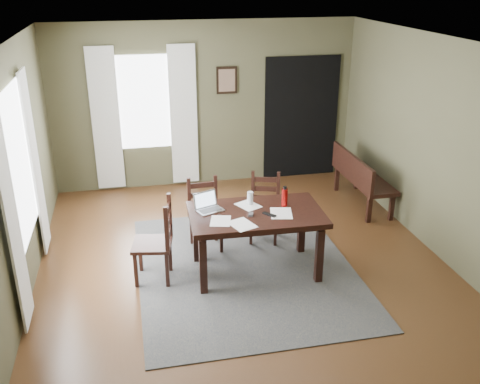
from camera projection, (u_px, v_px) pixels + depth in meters
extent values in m
cube|color=#492C16|center=(245.00, 268.00, 6.62)|extent=(5.00, 6.00, 0.01)
cube|color=#4D4C32|center=(206.00, 105.00, 8.80)|extent=(5.00, 0.02, 2.70)
cube|color=#4D4C32|center=(349.00, 323.00, 3.39)|extent=(5.00, 0.02, 2.70)
cube|color=#4D4C32|center=(14.00, 183.00, 5.61)|extent=(0.02, 6.00, 2.70)
cube|color=#4D4C32|center=(443.00, 151.00, 6.58)|extent=(0.02, 6.00, 2.70)
cube|color=white|center=(246.00, 44.00, 5.57)|extent=(5.00, 6.00, 0.02)
cube|color=#3B3B3B|center=(245.00, 268.00, 6.61)|extent=(2.60, 3.20, 0.01)
cube|color=black|center=(256.00, 214.00, 6.26)|extent=(1.59, 0.99, 0.06)
cube|color=black|center=(256.00, 219.00, 6.29)|extent=(1.42, 0.82, 0.05)
cube|color=black|center=(203.00, 266.00, 5.98)|extent=(0.09, 0.09, 0.67)
cube|color=black|center=(196.00, 237.00, 6.64)|extent=(0.09, 0.09, 0.67)
cube|color=black|center=(319.00, 256.00, 6.21)|extent=(0.09, 0.09, 0.67)
cube|color=black|center=(301.00, 228.00, 6.87)|extent=(0.09, 0.09, 0.67)
cube|color=black|center=(152.00, 244.00, 6.21)|extent=(0.52, 0.52, 0.04)
cube|color=black|center=(140.00, 255.00, 6.46)|extent=(0.05, 0.05, 0.43)
cube|color=black|center=(170.00, 254.00, 6.47)|extent=(0.05, 0.05, 0.43)
cube|color=black|center=(136.00, 270.00, 6.13)|extent=(0.05, 0.05, 0.43)
cube|color=black|center=(167.00, 270.00, 6.14)|extent=(0.05, 0.05, 0.43)
cube|color=black|center=(170.00, 215.00, 6.28)|extent=(0.06, 0.06, 0.55)
cube|color=black|center=(167.00, 230.00, 5.93)|extent=(0.06, 0.06, 0.55)
cube|color=black|center=(169.00, 234.00, 6.16)|extent=(0.09, 0.33, 0.07)
cube|color=black|center=(168.00, 222.00, 6.10)|extent=(0.09, 0.33, 0.07)
cube|color=black|center=(168.00, 210.00, 6.04)|extent=(0.09, 0.33, 0.07)
cube|color=black|center=(206.00, 219.00, 6.92)|extent=(0.43, 0.43, 0.04)
cube|color=black|center=(196.00, 241.00, 6.82)|extent=(0.04, 0.04, 0.40)
cube|color=black|center=(191.00, 230.00, 7.11)|extent=(0.04, 0.04, 0.40)
cube|color=black|center=(221.00, 238.00, 6.89)|extent=(0.04, 0.04, 0.40)
cube|color=black|center=(216.00, 227.00, 7.19)|extent=(0.04, 0.04, 0.40)
cube|color=black|center=(189.00, 196.00, 6.94)|extent=(0.05, 0.05, 0.51)
cube|color=black|center=(216.00, 193.00, 7.02)|extent=(0.05, 0.05, 0.51)
cube|color=black|center=(203.00, 204.00, 7.04)|extent=(0.30, 0.04, 0.07)
cube|color=black|center=(202.00, 195.00, 6.98)|extent=(0.30, 0.04, 0.07)
cube|color=black|center=(202.00, 185.00, 6.93)|extent=(0.30, 0.04, 0.07)
cube|color=black|center=(264.00, 212.00, 7.15)|extent=(0.50, 0.50, 0.04)
cube|color=black|center=(251.00, 231.00, 7.10)|extent=(0.05, 0.05, 0.39)
cube|color=black|center=(253.00, 220.00, 7.40)|extent=(0.05, 0.05, 0.39)
cube|color=black|center=(275.00, 232.00, 7.07)|extent=(0.05, 0.05, 0.39)
cube|color=black|center=(276.00, 221.00, 7.36)|extent=(0.05, 0.05, 0.39)
cube|color=black|center=(253.00, 188.00, 7.23)|extent=(0.05, 0.05, 0.50)
cube|color=black|center=(278.00, 189.00, 7.20)|extent=(0.05, 0.05, 0.50)
cube|color=black|center=(265.00, 198.00, 7.27)|extent=(0.29, 0.11, 0.07)
cube|color=black|center=(265.00, 189.00, 7.22)|extent=(0.29, 0.11, 0.07)
cube|color=black|center=(266.00, 180.00, 7.16)|extent=(0.29, 0.11, 0.07)
cube|color=black|center=(364.00, 178.00, 8.25)|extent=(0.47, 1.46, 0.06)
cube|color=black|center=(392.00, 207.00, 7.81)|extent=(0.06, 0.06, 0.41)
cube|color=black|center=(369.00, 209.00, 7.74)|extent=(0.06, 0.06, 0.41)
cube|color=black|center=(357.00, 177.00, 8.94)|extent=(0.06, 0.06, 0.41)
cube|color=black|center=(337.00, 179.00, 8.87)|extent=(0.06, 0.06, 0.41)
cube|color=black|center=(352.00, 166.00, 8.13)|extent=(0.05, 1.46, 0.36)
cube|color=#B7B7BC|center=(210.00, 210.00, 6.28)|extent=(0.35, 0.30, 0.02)
cube|color=#B7B7BC|center=(205.00, 199.00, 6.32)|extent=(0.30, 0.16, 0.20)
cube|color=silver|center=(205.00, 200.00, 6.32)|extent=(0.26, 0.13, 0.16)
cube|color=#3F3F42|center=(210.00, 210.00, 6.27)|extent=(0.28, 0.20, 0.00)
cube|color=#3F3F42|center=(251.00, 214.00, 6.16)|extent=(0.07, 0.10, 0.03)
cube|color=black|center=(269.00, 214.00, 6.17)|extent=(0.14, 0.17, 0.02)
cylinder|color=silver|center=(250.00, 198.00, 6.43)|extent=(0.08, 0.08, 0.16)
cylinder|color=#A20E0C|center=(285.00, 197.00, 6.38)|extent=(0.09, 0.09, 0.22)
cylinder|color=black|center=(285.00, 188.00, 6.33)|extent=(0.05, 0.05, 0.03)
cube|color=white|center=(221.00, 221.00, 6.03)|extent=(0.29, 0.34, 0.00)
cube|color=white|center=(281.00, 213.00, 6.22)|extent=(0.31, 0.37, 0.00)
cube|color=white|center=(248.00, 205.00, 6.42)|extent=(0.33, 0.36, 0.00)
cube|color=white|center=(242.00, 224.00, 5.94)|extent=(0.33, 0.37, 0.00)
cube|color=white|center=(18.00, 167.00, 5.76)|extent=(0.01, 1.30, 1.70)
cube|color=white|center=(144.00, 102.00, 8.54)|extent=(1.00, 0.01, 1.50)
cube|color=silver|center=(12.00, 220.00, 5.12)|extent=(0.03, 0.48, 2.30)
cube|color=silver|center=(35.00, 164.00, 6.60)|extent=(0.03, 0.48, 2.30)
cube|color=silver|center=(106.00, 120.00, 8.49)|extent=(0.44, 0.03, 2.30)
cube|color=silver|center=(184.00, 116.00, 8.73)|extent=(0.44, 0.03, 2.30)
cube|color=black|center=(227.00, 80.00, 8.69)|extent=(0.34, 0.03, 0.44)
cube|color=brown|center=(227.00, 80.00, 8.67)|extent=(0.27, 0.01, 0.36)
cube|color=black|center=(301.00, 118.00, 9.21)|extent=(1.30, 0.03, 2.10)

